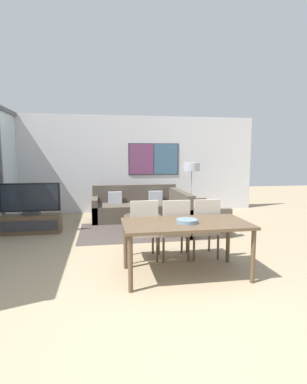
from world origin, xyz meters
The scene contains 14 objects.
ground_plane centered at (0.00, 0.00, 0.00)m, with size 24.00×24.00×0.00m, color #9E896B.
wall_back centered at (0.02, 5.91, 1.41)m, with size 7.38×0.09×2.80m.
area_rug centered at (-0.03, 3.56, 0.00)m, with size 2.74×1.83×0.01m.
tv_console centered at (-2.40, 3.78, 0.20)m, with size 1.23×0.39×0.40m.
television centered at (-2.40, 3.78, 0.74)m, with size 1.23×0.20×0.68m.
sofa_main centered at (-0.03, 4.82, 0.28)m, with size 2.23×0.93×0.88m.
sofa_side centered at (1.12, 3.49, 0.28)m, with size 0.93×1.64×0.88m.
coffee_table centered at (-0.03, 3.56, 0.26)m, with size 0.83×0.83×0.35m.
dining_table centered at (0.23, 1.03, 0.68)m, with size 1.72×0.91×0.75m.
dining_chair_left centered at (-0.26, 1.71, 0.54)m, with size 0.46×0.46×0.98m.
dining_chair_centre centered at (0.23, 1.66, 0.54)m, with size 0.46×0.46×0.98m.
dining_chair_right centered at (0.72, 1.67, 0.54)m, with size 0.46×0.46×0.98m.
fruit_bowl centered at (0.23, 0.98, 0.78)m, with size 0.29×0.29×0.05m.
floor_lamp centered at (1.46, 4.80, 1.28)m, with size 0.43×0.43×1.47m.
Camera 1 is at (-0.89, -2.85, 1.67)m, focal length 28.00 mm.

